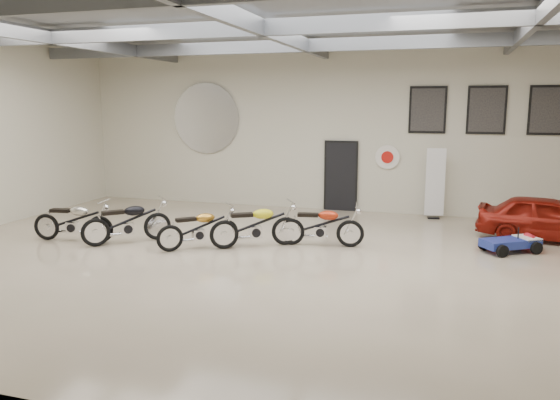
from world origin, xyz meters
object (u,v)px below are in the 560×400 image
(motorcycle_red, at_px, (320,225))
(go_kart, at_px, (516,239))
(motorcycle_silver, at_px, (73,220))
(motorcycle_black, at_px, (127,221))
(motorcycle_gold, at_px, (198,228))
(banner_stand, at_px, (435,185))
(vintage_car, at_px, (547,218))
(motorcycle_yellow, at_px, (255,224))

(motorcycle_red, bearing_deg, go_kart, 1.50)
(motorcycle_silver, bearing_deg, go_kart, 3.96)
(motorcycle_black, relative_size, motorcycle_gold, 1.09)
(banner_stand, xyz_separation_m, vintage_car, (2.68, -1.83, -0.44))
(motorcycle_red, xyz_separation_m, go_kart, (4.29, 0.79, -0.23))
(motorcycle_gold, bearing_deg, motorcycle_red, -20.19)
(motorcycle_silver, xyz_separation_m, motorcycle_black, (1.34, 0.23, 0.02))
(banner_stand, distance_m, motorcycle_black, 8.56)
(vintage_car, bearing_deg, motorcycle_yellow, 120.10)
(motorcycle_gold, bearing_deg, vintage_car, -19.51)
(motorcycle_black, relative_size, go_kart, 1.31)
(motorcycle_silver, height_order, go_kart, motorcycle_silver)
(motorcycle_yellow, height_order, motorcycle_red, motorcycle_yellow)
(go_kart, bearing_deg, motorcycle_red, 157.06)
(banner_stand, xyz_separation_m, motorcycle_red, (-2.43, -3.97, -0.48))
(go_kart, bearing_deg, motorcycle_yellow, 159.64)
(motorcycle_gold, distance_m, go_kart, 7.15)
(motorcycle_silver, xyz_separation_m, vintage_car, (10.91, 3.46, 0.03))
(vintage_car, bearing_deg, motorcycle_red, 120.58)
(go_kart, relative_size, vintage_car, 0.49)
(motorcycle_red, bearing_deg, vintage_car, 13.76)
(motorcycle_black, distance_m, vintage_car, 10.10)
(motorcycle_gold, height_order, vintage_car, vintage_car)
(motorcycle_black, xyz_separation_m, vintage_car, (9.57, 3.23, 0.01))
(motorcycle_silver, relative_size, motorcycle_yellow, 0.97)
(motorcycle_yellow, height_order, vintage_car, vintage_car)
(motorcycle_silver, height_order, motorcycle_gold, motorcycle_silver)
(banner_stand, distance_m, motorcycle_yellow, 5.94)
(motorcycle_silver, bearing_deg, motorcycle_black, 1.85)
(motorcycle_silver, distance_m, motorcycle_red, 5.94)
(motorcycle_silver, bearing_deg, motorcycle_yellow, 2.35)
(banner_stand, distance_m, motorcycle_red, 4.68)
(motorcycle_red, bearing_deg, banner_stand, 49.51)
(motorcycle_silver, relative_size, go_kart, 1.27)
(motorcycle_black, distance_m, go_kart, 8.94)
(motorcycle_red, bearing_deg, motorcycle_black, -175.23)
(motorcycle_gold, bearing_deg, motorcycle_black, 139.56)
(go_kart, bearing_deg, vintage_car, 25.12)
(motorcycle_black, height_order, motorcycle_yellow, motorcycle_yellow)
(motorcycle_silver, distance_m, motorcycle_yellow, 4.45)
(motorcycle_silver, distance_m, go_kart, 10.30)
(motorcycle_black, bearing_deg, go_kart, -31.94)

